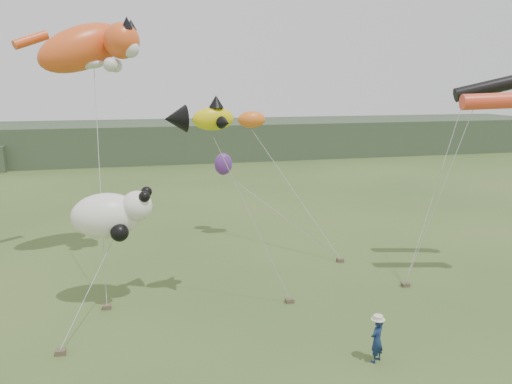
# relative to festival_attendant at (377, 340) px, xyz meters

# --- Properties ---
(ground) EXTENTS (120.00, 120.00, 0.00)m
(ground) POSITION_rel_festival_attendant_xyz_m (-1.49, 0.39, -0.71)
(ground) COLOR #385123
(ground) RESTS_ON ground
(headland) EXTENTS (90.00, 13.00, 4.00)m
(headland) POSITION_rel_festival_attendant_xyz_m (-4.60, 45.08, 1.21)
(headland) COLOR #2D3D28
(headland) RESTS_ON ground
(festival_attendant) EXTENTS (0.62, 0.56, 1.42)m
(festival_attendant) POSITION_rel_festival_attendant_xyz_m (0.00, 0.00, 0.00)
(festival_attendant) COLOR #14244D
(festival_attendant) RESTS_ON ground
(sandbag_anchors) EXTENTS (13.60, 5.94, 0.16)m
(sandbag_anchors) POSITION_rel_festival_attendant_xyz_m (-2.52, 5.28, -0.63)
(sandbag_anchors) COLOR brown
(sandbag_anchors) RESTS_ON ground
(cat_kite) EXTENTS (5.52, 3.53, 3.17)m
(cat_kite) POSITION_rel_festival_attendant_xyz_m (-8.51, 11.42, 9.18)
(cat_kite) COLOR #E9531E
(cat_kite) RESTS_ON ground
(fish_kite) EXTENTS (2.59, 1.74, 1.32)m
(fish_kite) POSITION_rel_festival_attendant_xyz_m (-4.55, 5.34, 6.39)
(fish_kite) COLOR yellow
(fish_kite) RESTS_ON ground
(tube_kites) EXTENTS (4.44, 3.50, 1.60)m
(tube_kites) POSITION_rel_festival_attendant_xyz_m (8.15, 5.33, 7.24)
(tube_kites) COLOR black
(tube_kites) RESTS_ON ground
(panda_kite) EXTENTS (2.98, 1.93, 1.85)m
(panda_kite) POSITION_rel_festival_attendant_xyz_m (-7.81, 6.12, 2.83)
(panda_kite) COLOR white
(panda_kite) RESTS_ON ground
(misc_kites) EXTENTS (2.44, 2.42, 3.56)m
(misc_kites) POSITION_rel_festival_attendant_xyz_m (-1.46, 13.33, 4.71)
(misc_kites) COLOR orange
(misc_kites) RESTS_ON ground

